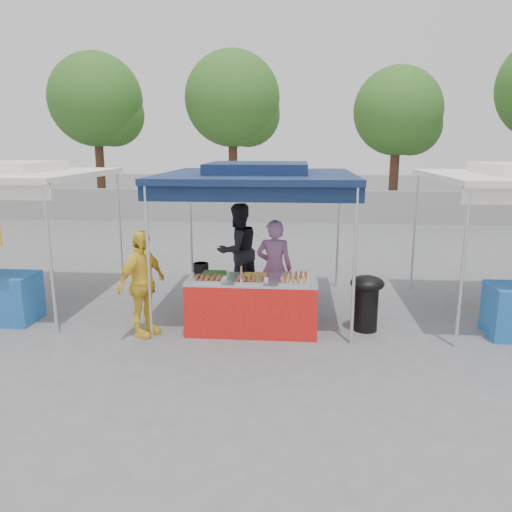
# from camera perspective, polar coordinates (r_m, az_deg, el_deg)

# --- Properties ---
(ground_plane) EXTENTS (80.00, 80.00, 0.00)m
(ground_plane) POSITION_cam_1_polar(r_m,az_deg,el_deg) (8.05, -0.36, -8.26)
(ground_plane) COLOR slate
(back_wall) EXTENTS (40.00, 0.25, 1.20)m
(back_wall) POSITION_cam_1_polar(r_m,az_deg,el_deg) (18.64, 2.67, 5.70)
(back_wall) COLOR gray
(back_wall) RESTS_ON ground_plane
(main_canopy) EXTENTS (3.20, 3.20, 2.57)m
(main_canopy) POSITION_cam_1_polar(r_m,az_deg,el_deg) (8.50, 0.21, 9.27)
(main_canopy) COLOR silver
(main_canopy) RESTS_ON ground_plane
(tree_0) EXTENTS (3.81, 3.80, 6.54)m
(tree_0) POSITION_cam_1_polar(r_m,az_deg,el_deg) (22.46, -17.41, 16.25)
(tree_0) COLOR #4B2B1C
(tree_0) RESTS_ON ground_plane
(tree_1) EXTENTS (3.80, 3.79, 6.52)m
(tree_1) POSITION_cam_1_polar(r_m,az_deg,el_deg) (20.90, -2.28, 17.07)
(tree_1) COLOR #4B2B1C
(tree_1) RESTS_ON ground_plane
(tree_2) EXTENTS (3.43, 3.35, 5.77)m
(tree_2) POSITION_cam_1_polar(r_m,az_deg,el_deg) (20.58, 16.25, 15.21)
(tree_2) COLOR #4B2B1C
(tree_2) RESTS_ON ground_plane
(vendor_table) EXTENTS (2.00, 0.80, 0.85)m
(vendor_table) POSITION_cam_1_polar(r_m,az_deg,el_deg) (7.81, -0.43, -5.61)
(vendor_table) COLOR red
(vendor_table) RESTS_ON ground_plane
(food_tray_fl) EXTENTS (0.42, 0.30, 0.07)m
(food_tray_fl) POSITION_cam_1_polar(r_m,az_deg,el_deg) (7.55, -5.51, -2.68)
(food_tray_fl) COLOR white
(food_tray_fl) RESTS_ON vendor_table
(food_tray_fm) EXTENTS (0.42, 0.30, 0.07)m
(food_tray_fm) POSITION_cam_1_polar(r_m,az_deg,el_deg) (7.45, -0.73, -2.83)
(food_tray_fm) COLOR white
(food_tray_fm) RESTS_ON vendor_table
(food_tray_fr) EXTENTS (0.42, 0.30, 0.07)m
(food_tray_fr) POSITION_cam_1_polar(r_m,az_deg,el_deg) (7.42, 4.25, -2.93)
(food_tray_fr) COLOR white
(food_tray_fr) RESTS_ON vendor_table
(food_tray_bl) EXTENTS (0.42, 0.30, 0.07)m
(food_tray_bl) POSITION_cam_1_polar(r_m,az_deg,el_deg) (7.83, -4.79, -2.10)
(food_tray_bl) COLOR white
(food_tray_bl) RESTS_ON vendor_table
(food_tray_bm) EXTENTS (0.42, 0.30, 0.07)m
(food_tray_bm) POSITION_cam_1_polar(r_m,az_deg,el_deg) (7.73, -0.08, -2.27)
(food_tray_bm) COLOR white
(food_tray_bm) RESTS_ON vendor_table
(food_tray_br) EXTENTS (0.42, 0.30, 0.07)m
(food_tray_br) POSITION_cam_1_polar(r_m,az_deg,el_deg) (7.71, 4.54, -2.34)
(food_tray_br) COLOR white
(food_tray_br) RESTS_ON vendor_table
(cooking_pot) EXTENTS (0.25, 0.25, 0.14)m
(cooking_pot) POSITION_cam_1_polar(r_m,az_deg,el_deg) (8.13, -6.31, -1.31)
(cooking_pot) COLOR black
(cooking_pot) RESTS_ON vendor_table
(skewer_cup) EXTENTS (0.07, 0.07, 0.09)m
(skewer_cup) POSITION_cam_1_polar(r_m,az_deg,el_deg) (7.39, -1.66, -2.90)
(skewer_cup) COLOR silver
(skewer_cup) RESTS_ON vendor_table
(wok_burner) EXTENTS (0.53, 0.53, 0.89)m
(wok_burner) POSITION_cam_1_polar(r_m,az_deg,el_deg) (8.00, 12.52, -4.71)
(wok_burner) COLOR black
(wok_burner) RESTS_ON ground_plane
(crate_left) EXTENTS (0.54, 0.38, 0.32)m
(crate_left) POSITION_cam_1_polar(r_m,az_deg,el_deg) (8.67, -3.33, -5.58)
(crate_left) COLOR #1743BB
(crate_left) RESTS_ON ground_plane
(crate_right) EXTENTS (0.51, 0.36, 0.31)m
(crate_right) POSITION_cam_1_polar(r_m,az_deg,el_deg) (8.47, 1.23, -6.08)
(crate_right) COLOR #1743BB
(crate_right) RESTS_ON ground_plane
(crate_stacked) EXTENTS (0.51, 0.36, 0.31)m
(crate_stacked) POSITION_cam_1_polar(r_m,az_deg,el_deg) (8.37, 1.24, -4.09)
(crate_stacked) COLOR #1743BB
(crate_stacked) RESTS_ON crate_right
(vendor_woman) EXTENTS (0.62, 0.42, 1.66)m
(vendor_woman) POSITION_cam_1_polar(r_m,az_deg,el_deg) (8.41, 2.10, -1.41)
(vendor_woman) COLOR #9E6593
(vendor_woman) RESTS_ON ground_plane
(helper_man) EXTENTS (1.11, 1.09, 1.80)m
(helper_man) POSITION_cam_1_polar(r_m,az_deg,el_deg) (9.47, -2.08, 0.63)
(helper_man) COLOR #222328
(helper_man) RESTS_ON ground_plane
(customer_person) EXTENTS (0.77, 1.04, 1.63)m
(customer_person) POSITION_cam_1_polar(r_m,az_deg,el_deg) (7.73, -12.90, -3.11)
(customer_person) COLOR yellow
(customer_person) RESTS_ON ground_plane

